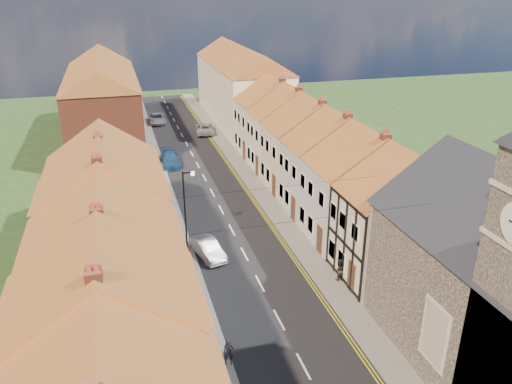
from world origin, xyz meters
The scene contains 22 objects.
road centered at (0.00, 30.00, 0.01)m, with size 7.00×90.00×0.02m, color black.
pavement_left centered at (-4.40, 30.00, 0.06)m, with size 1.80×90.00×0.12m, color gray.
pavement_right centered at (4.40, 30.00, 0.06)m, with size 1.80×90.00×0.12m, color gray.
cottage_r_tudor centered at (9.27, 12.70, 4.47)m, with size 8.30×5.20×9.00m.
cottage_r_white_near centered at (9.30, 18.10, 4.47)m, with size 8.30×6.00×9.00m.
cottage_r_cream_mid centered at (9.30, 23.50, 4.48)m, with size 8.30×5.20×9.00m.
cottage_r_pink centered at (9.30, 28.90, 4.47)m, with size 8.30×6.00×9.00m.
cottage_r_white_far centered at (9.30, 34.30, 4.48)m, with size 8.30×5.20×9.00m.
cottage_r_cream_far centered at (9.30, 39.70, 4.47)m, with size 8.30×6.00×9.00m.
cottage_l_cream centered at (-9.30, 5.55, 4.52)m, with size 8.30×6.30×9.10m.
cottage_l_white centered at (-9.30, 11.95, 4.37)m, with size 8.30×6.90×8.80m.
cottage_l_brick_mid centered at (-9.30, 18.05, 4.53)m, with size 8.30×5.70×9.10m.
cottage_l_pink centered at (-9.30, 23.85, 4.37)m, with size 8.30×6.30×8.80m.
block_right_far centered at (9.30, 55.00, 5.29)m, with size 8.30×24.20×10.50m.
block_left_far centered at (-9.30, 50.00, 5.29)m, with size 8.30×24.20×10.50m.
lamppost centered at (-3.81, 20.00, 3.54)m, with size 0.88×0.15×6.00m.
car_mid centered at (-2.63, 18.46, 0.64)m, with size 1.36×3.90×1.28m, color gray.
car_far centered at (-2.85, 38.90, 0.67)m, with size 1.88×4.63×1.34m, color navy.
car_distant centered at (-2.52, 56.94, 0.67)m, with size 2.23×4.83×1.34m, color #A0A2A7.
pedestrian_left centered at (-3.70, 7.14, 0.87)m, with size 0.55×0.36×1.50m, color black.
pedestrian_right centered at (5.10, 12.83, 0.90)m, with size 0.76×0.59×1.57m, color black.
car_distant_b centered at (3.02, 50.00, 0.68)m, with size 2.26×4.91×1.36m, color #B0B5B9.
Camera 1 is at (-7.93, -12.81, 18.37)m, focal length 35.00 mm.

